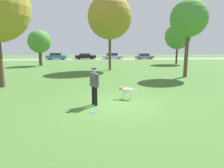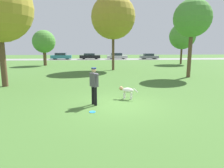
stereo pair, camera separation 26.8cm
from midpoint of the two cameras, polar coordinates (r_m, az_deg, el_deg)
The scene contains 13 objects.
ground_plane at distance 9.45m, azimuth 2.21°, elevation -5.98°, with size 120.00×120.00×0.00m, color #426B2D.
far_road_strip at distance 44.26m, azimuth -2.70°, elevation 7.09°, with size 120.00×6.00×0.01m.
person at distance 9.23m, azimuth -4.32°, elevation 0.32°, with size 0.46×0.63×1.76m.
dog at distance 10.44m, azimuth 4.99°, elevation -1.89°, with size 0.97×0.59×0.65m.
frisbee at distance 8.46m, azimuth -4.71°, elevation -7.95°, with size 0.26×0.26×0.02m.
tree_far_right at distance 33.38m, azimuth 19.69°, elevation 12.72°, with size 3.97×3.97×6.28m.
tree_near_right at distance 19.30m, azimuth 22.34°, elevation 16.91°, with size 3.22×3.22×6.72m.
tree_mid_center at distance 23.63m, azimuth 0.69°, elevation 18.59°, with size 4.97×4.97×8.48m.
tree_far_left at distance 30.76m, azimuth -18.64°, elevation 11.36°, with size 3.23×3.23×5.05m.
parked_car_teal at distance 44.70m, azimuth -14.17°, elevation 7.71°, with size 4.35×1.83×1.42m.
parked_car_black at distance 44.50m, azimuth -6.19°, elevation 7.89°, with size 4.53×1.93×1.29m.
parked_car_silver at distance 44.81m, azimuth 1.59°, elevation 7.97°, with size 4.51×1.93×1.35m.
parked_car_grey at distance 45.30m, azimuth 10.69°, elevation 7.77°, with size 3.95×1.88×1.24m.
Camera 2 is at (-0.85, -9.02, 2.69)m, focal length 32.00 mm.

